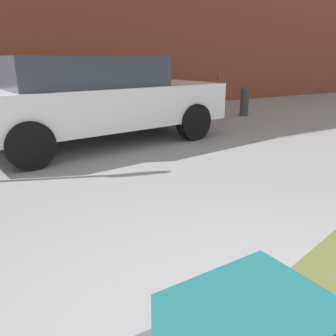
{
  "coord_description": "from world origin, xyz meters",
  "views": [
    {
      "loc": [
        -1.1,
        -0.63,
        1.37
      ],
      "look_at": [
        0.0,
        1.2,
        0.69
      ],
      "focal_mm": 36.44,
      "sensor_mm": 36.0,
      "label": 1
    }
  ],
  "objects_px": {
    "parked_car": "(94,98)",
    "bollard_kerb_near": "(150,110)",
    "suitcase_teal_front_right": "(252,330)",
    "bicycle_leaning": "(210,95)",
    "bollard_kerb_far": "(244,102)",
    "bollard_kerb_mid": "(208,105)"
  },
  "relations": [
    {
      "from": "parked_car",
      "to": "bollard_kerb_near",
      "type": "bearing_deg",
      "value": 30.72
    },
    {
      "from": "suitcase_teal_front_right",
      "to": "bicycle_leaning",
      "type": "height_order",
      "value": "bicycle_leaning"
    },
    {
      "from": "parked_car",
      "to": "bollard_kerb_far",
      "type": "relative_size",
      "value": 6.53
    },
    {
      "from": "suitcase_teal_front_right",
      "to": "bollard_kerb_near",
      "type": "bearing_deg",
      "value": 63.7
    },
    {
      "from": "suitcase_teal_front_right",
      "to": "bollard_kerb_near",
      "type": "height_order",
      "value": "bollard_kerb_near"
    },
    {
      "from": "bicycle_leaning",
      "to": "bollard_kerb_mid",
      "type": "xyz_separation_m",
      "value": [
        -1.29,
        -1.62,
        -0.03
      ]
    },
    {
      "from": "parked_car",
      "to": "bicycle_leaning",
      "type": "distance_m",
      "value": 5.09
    },
    {
      "from": "suitcase_teal_front_right",
      "to": "bollard_kerb_near",
      "type": "xyz_separation_m",
      "value": [
        2.7,
        5.82,
        -0.11
      ]
    },
    {
      "from": "suitcase_teal_front_right",
      "to": "bollard_kerb_mid",
      "type": "bearing_deg",
      "value": 52.38
    },
    {
      "from": "bicycle_leaning",
      "to": "bollard_kerb_near",
      "type": "height_order",
      "value": "bicycle_leaning"
    },
    {
      "from": "bicycle_leaning",
      "to": "bollard_kerb_near",
      "type": "distance_m",
      "value": 3.28
    },
    {
      "from": "suitcase_teal_front_right",
      "to": "bollard_kerb_far",
      "type": "xyz_separation_m",
      "value": [
        5.41,
        5.82,
        -0.11
      ]
    },
    {
      "from": "bicycle_leaning",
      "to": "bollard_kerb_near",
      "type": "xyz_separation_m",
      "value": [
        -2.85,
        -1.62,
        -0.03
      ]
    },
    {
      "from": "suitcase_teal_front_right",
      "to": "bicycle_leaning",
      "type": "xyz_separation_m",
      "value": [
        5.55,
        7.44,
        -0.08
      ]
    },
    {
      "from": "bollard_kerb_near",
      "to": "bollard_kerb_far",
      "type": "xyz_separation_m",
      "value": [
        2.71,
        0.0,
        0.0
      ]
    },
    {
      "from": "bollard_kerb_mid",
      "to": "bicycle_leaning",
      "type": "bearing_deg",
      "value": 51.45
    },
    {
      "from": "suitcase_teal_front_right",
      "to": "bollard_kerb_near",
      "type": "relative_size",
      "value": 0.81
    },
    {
      "from": "bicycle_leaning",
      "to": "bollard_kerb_mid",
      "type": "bearing_deg",
      "value": -128.55
    },
    {
      "from": "bollard_kerb_near",
      "to": "bollard_kerb_far",
      "type": "height_order",
      "value": "same"
    },
    {
      "from": "bollard_kerb_near",
      "to": "bollard_kerb_far",
      "type": "bearing_deg",
      "value": 0.0
    },
    {
      "from": "bollard_kerb_near",
      "to": "suitcase_teal_front_right",
      "type": "bearing_deg",
      "value": -114.87
    },
    {
      "from": "bollard_kerb_far",
      "to": "suitcase_teal_front_right",
      "type": "bearing_deg",
      "value": -132.92
    }
  ]
}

